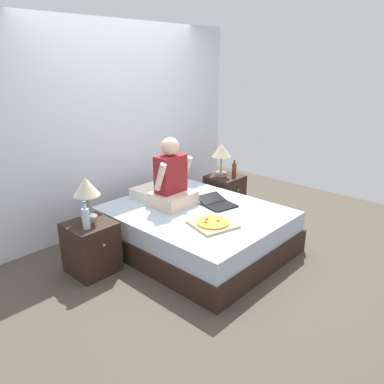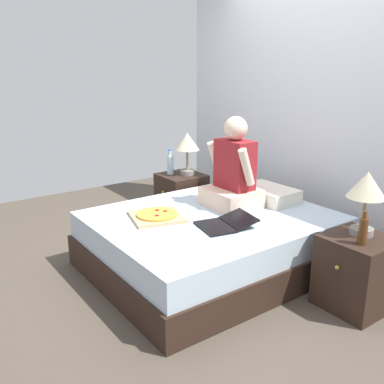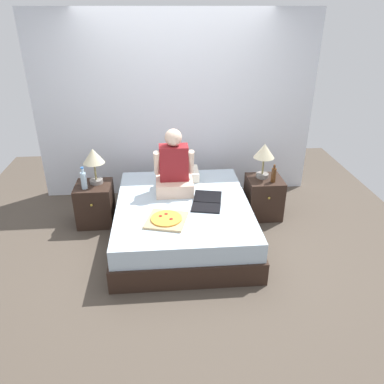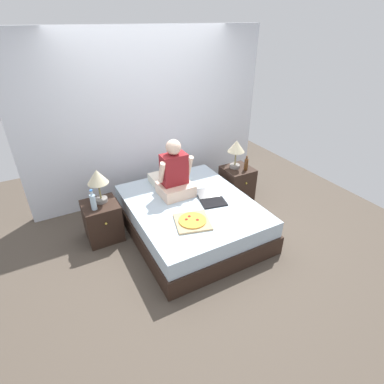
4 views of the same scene
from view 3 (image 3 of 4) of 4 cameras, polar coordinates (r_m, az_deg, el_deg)
ground_plane at (r=4.56m, az=-1.35°, el=-6.80°), size 5.81×5.81×0.00m
wall_back at (r=5.27m, az=-2.42°, el=12.77°), size 3.81×0.12×2.50m
bed at (r=4.43m, az=-1.38°, el=-4.30°), size 1.56×1.90×0.47m
nightstand_left at (r=4.88m, az=-14.53°, el=-1.73°), size 0.44×0.47×0.53m
lamp_on_left_nightstand at (r=4.67m, az=-14.77°, el=4.96°), size 0.26×0.26×0.45m
water_bottle at (r=4.65m, az=-16.17°, el=1.78°), size 0.07×0.07×0.28m
nightstand_right at (r=4.97m, az=10.85°, el=-0.75°), size 0.44×0.47×0.53m
lamp_on_right_nightstand at (r=4.77m, az=10.94°, el=5.81°), size 0.26×0.26×0.45m
beer_bottle at (r=4.75m, az=12.33°, el=2.58°), size 0.06×0.06×0.23m
pillow at (r=4.89m, az=-2.09°, el=2.74°), size 0.52×0.34×0.12m
person_seated at (r=4.46m, az=-2.75°, el=3.44°), size 0.47×0.40×0.78m
laptop at (r=4.24m, az=2.24°, el=-1.82°), size 0.40×0.47×0.07m
pizza_box at (r=3.95m, az=-3.94°, el=-4.23°), size 0.49×0.49×0.05m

